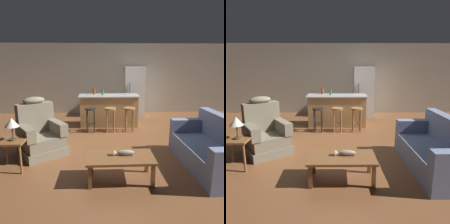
% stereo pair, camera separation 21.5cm
% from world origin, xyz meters
% --- Properties ---
extents(ground_plane, '(12.00, 12.00, 0.00)m').
position_xyz_m(ground_plane, '(0.00, 0.00, 0.00)').
color(ground_plane, brown).
extents(back_wall, '(12.00, 0.05, 2.60)m').
position_xyz_m(back_wall, '(0.00, 3.12, 1.30)').
color(back_wall, '#A89E89').
rests_on(back_wall, ground_plane).
extents(coffee_table, '(1.10, 0.60, 0.42)m').
position_xyz_m(coffee_table, '(0.06, -1.90, 0.36)').
color(coffee_table, brown).
rests_on(coffee_table, ground_plane).
extents(fish_figurine, '(0.34, 0.10, 0.10)m').
position_xyz_m(fish_figurine, '(0.12, -1.86, 0.46)').
color(fish_figurine, '#4C3823').
rests_on(fish_figurine, coffee_table).
extents(couch, '(0.87, 1.91, 0.94)m').
position_xyz_m(couch, '(1.79, -1.51, 0.34)').
color(couch, '#707FA3').
rests_on(couch, ground_plane).
extents(recliner_near_lamp, '(1.17, 1.17, 1.20)m').
position_xyz_m(recliner_near_lamp, '(-1.55, -0.70, 0.42)').
color(recliner_near_lamp, '#756B56').
rests_on(recliner_near_lamp, ground_plane).
extents(end_table, '(0.48, 0.48, 0.56)m').
position_xyz_m(end_table, '(-1.85, -1.42, 0.46)').
color(end_table, brown).
rests_on(end_table, ground_plane).
extents(table_lamp, '(0.24, 0.24, 0.41)m').
position_xyz_m(table_lamp, '(-1.81, -1.43, 0.87)').
color(table_lamp, '#4C3823').
rests_on(table_lamp, end_table).
extents(kitchen_island, '(1.80, 0.70, 0.95)m').
position_xyz_m(kitchen_island, '(0.00, 1.35, 0.48)').
color(kitchen_island, '#AD7F4C').
rests_on(kitchen_island, ground_plane).
extents(bar_stool_left, '(0.32, 0.32, 0.68)m').
position_xyz_m(bar_stool_left, '(-0.53, 0.72, 0.47)').
color(bar_stool_left, black).
rests_on(bar_stool_left, ground_plane).
extents(bar_stool_middle, '(0.32, 0.32, 0.68)m').
position_xyz_m(bar_stool_middle, '(0.01, 0.72, 0.47)').
color(bar_stool_middle, olive).
rests_on(bar_stool_middle, ground_plane).
extents(bar_stool_right, '(0.32, 0.32, 0.68)m').
position_xyz_m(bar_stool_right, '(0.55, 0.72, 0.47)').
color(bar_stool_right, olive).
rests_on(bar_stool_right, ground_plane).
extents(refrigerator, '(0.70, 0.69, 1.76)m').
position_xyz_m(refrigerator, '(0.94, 2.55, 0.88)').
color(refrigerator, white).
rests_on(refrigerator, ground_plane).
extents(bottle_tall_green, '(0.06, 0.06, 0.21)m').
position_xyz_m(bottle_tall_green, '(-0.19, 1.33, 1.03)').
color(bottle_tall_green, '#2D6B38').
rests_on(bottle_tall_green, kitchen_island).
extents(bottle_short_amber, '(0.08, 0.08, 0.26)m').
position_xyz_m(bottle_short_amber, '(-0.45, 1.53, 1.05)').
color(bottle_short_amber, brown).
rests_on(bottle_short_amber, kitchen_island).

